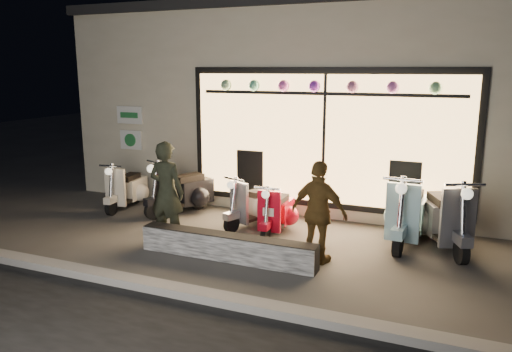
{
  "coord_description": "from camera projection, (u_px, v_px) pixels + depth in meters",
  "views": [
    {
      "loc": [
        3.2,
        -7.09,
        2.85
      ],
      "look_at": [
        -0.02,
        0.6,
        1.05
      ],
      "focal_mm": 35.0,
      "sensor_mm": 36.0,
      "label": 1
    }
  ],
  "objects": [
    {
      "name": "scooter_blue",
      "position": [
        409.0,
        213.0,
        8.36
      ],
      "size": [
        0.59,
        1.64,
        1.17
      ],
      "rotation": [
        0.0,
        0.0,
        -0.08
      ],
      "color": "black",
      "rests_on": "ground"
    },
    {
      "name": "scooter_grey",
      "position": [
        443.0,
        217.0,
        8.15
      ],
      "size": [
        0.92,
        1.61,
        1.16
      ],
      "rotation": [
        0.0,
        0.0,
        0.39
      ],
      "color": "black",
      "rests_on": "ground"
    },
    {
      "name": "ground",
      "position": [
        243.0,
        246.0,
        8.2
      ],
      "size": [
        40.0,
        40.0,
        0.0
      ],
      "primitive_type": "plane",
      "color": "#383533",
      "rests_on": "ground"
    },
    {
      "name": "graffiti_barrier",
      "position": [
        227.0,
        247.0,
        7.56
      ],
      "size": [
        2.82,
        0.28,
        0.4
      ],
      "primitive_type": "cube",
      "color": "black",
      "rests_on": "ground"
    },
    {
      "name": "shop_building",
      "position": [
        326.0,
        100.0,
        12.24
      ],
      "size": [
        10.2,
        6.23,
        4.2
      ],
      "color": "beige",
      "rests_on": "ground"
    },
    {
      "name": "woman",
      "position": [
        319.0,
        213.0,
        7.34
      ],
      "size": [
        0.97,
        0.58,
        1.55
      ],
      "primitive_type": "imported",
      "rotation": [
        0.0,
        0.0,
        2.91
      ],
      "color": "brown",
      "rests_on": "ground"
    },
    {
      "name": "scooter_silver",
      "position": [
        258.0,
        205.0,
        9.25
      ],
      "size": [
        0.74,
        1.29,
        0.94
      ],
      "rotation": [
        0.0,
        0.0,
        -0.39
      ],
      "color": "black",
      "rests_on": "ground"
    },
    {
      "name": "scooter_cream",
      "position": [
        129.0,
        188.0,
        10.46
      ],
      "size": [
        0.53,
        1.35,
        0.96
      ],
      "rotation": [
        0.0,
        0.0,
        0.12
      ],
      "color": "black",
      "rests_on": "ground"
    },
    {
      "name": "scooter_red",
      "position": [
        278.0,
        212.0,
        8.86
      ],
      "size": [
        0.42,
        1.25,
        0.9
      ],
      "rotation": [
        0.0,
        0.0,
        0.04
      ],
      "color": "black",
      "rests_on": "ground"
    },
    {
      "name": "scooter_black",
      "position": [
        187.0,
        191.0,
        10.06
      ],
      "size": [
        0.89,
        1.47,
        1.08
      ],
      "rotation": [
        0.0,
        0.0,
        -0.42
      ],
      "color": "black",
      "rests_on": "ground"
    },
    {
      "name": "kerb",
      "position": [
        179.0,
        291.0,
        6.38
      ],
      "size": [
        40.0,
        0.25,
        0.12
      ],
      "primitive_type": "cube",
      "color": "slate",
      "rests_on": "ground"
    },
    {
      "name": "man",
      "position": [
        167.0,
        192.0,
        8.26
      ],
      "size": [
        0.62,
        0.41,
        1.7
      ],
      "primitive_type": "imported",
      "rotation": [
        0.0,
        0.0,
        3.14
      ],
      "color": "black",
      "rests_on": "ground"
    }
  ]
}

